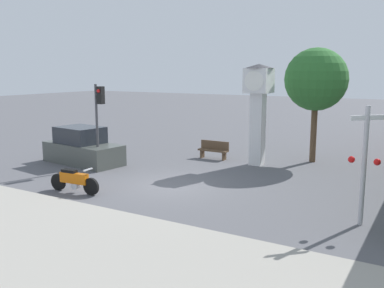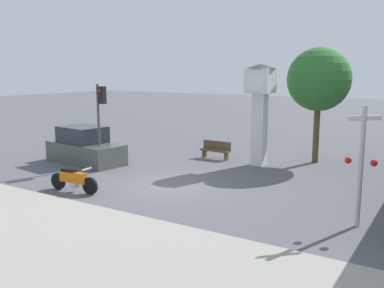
{
  "view_description": "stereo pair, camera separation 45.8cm",
  "coord_description": "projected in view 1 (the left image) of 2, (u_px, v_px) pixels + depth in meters",
  "views": [
    {
      "loc": [
        9.1,
        -13.69,
        4.51
      ],
      "look_at": [
        0.17,
        1.44,
        1.49
      ],
      "focal_mm": 40.0,
      "sensor_mm": 36.0,
      "label": 1
    },
    {
      "loc": [
        9.49,
        -13.45,
        4.51
      ],
      "look_at": [
        0.17,
        1.44,
        1.49
      ],
      "focal_mm": 40.0,
      "sensor_mm": 36.0,
      "label": 2
    }
  ],
  "objects": [
    {
      "name": "railroad_crossing_signal",
      "position": [
        364.0,
        161.0,
        12.36
      ],
      "size": [
        0.9,
        0.82,
        3.54
      ],
      "color": "#B7B7BC",
      "rests_on": "ground_plane"
    },
    {
      "name": "bench",
      "position": [
        214.0,
        149.0,
        22.12
      ],
      "size": [
        1.6,
        0.44,
        0.92
      ],
      "color": "brown",
      "rests_on": "ground_plane"
    },
    {
      "name": "clock_tower",
      "position": [
        258.0,
        99.0,
        20.22
      ],
      "size": [
        1.39,
        1.39,
        4.83
      ],
      "color": "white",
      "rests_on": "ground_plane"
    },
    {
      "name": "traffic_light",
      "position": [
        99.0,
        111.0,
        19.65
      ],
      "size": [
        0.5,
        0.35,
        3.91
      ],
      "color": "#47474C",
      "rests_on": "ground_plane"
    },
    {
      "name": "motorcycle",
      "position": [
        74.0,
        180.0,
        15.95
      ],
      "size": [
        2.21,
        0.48,
        0.97
      ],
      "rotation": [
        0.0,
        0.0,
        0.09
      ],
      "color": "black",
      "rests_on": "ground_plane"
    },
    {
      "name": "ground_plane",
      "position": [
        170.0,
        186.0,
        16.94
      ],
      "size": [
        120.0,
        120.0,
        0.0
      ],
      "primitive_type": "plane",
      "color": "#56565B"
    },
    {
      "name": "street_tree",
      "position": [
        316.0,
        80.0,
        20.76
      ],
      "size": [
        3.06,
        3.06,
        5.62
      ],
      "color": "brown",
      "rests_on": "ground_plane"
    },
    {
      "name": "sidewalk_strip",
      "position": [
        33.0,
        241.0,
        11.34
      ],
      "size": [
        36.0,
        6.0,
        0.1
      ],
      "color": "#9E998E",
      "rests_on": "ground_plane"
    },
    {
      "name": "parked_car",
      "position": [
        82.0,
        148.0,
        21.01
      ],
      "size": [
        4.4,
        2.33,
        1.8
      ],
      "rotation": [
        0.0,
        0.0,
        -0.13
      ],
      "color": "#4C514C",
      "rests_on": "ground_plane"
    }
  ]
}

